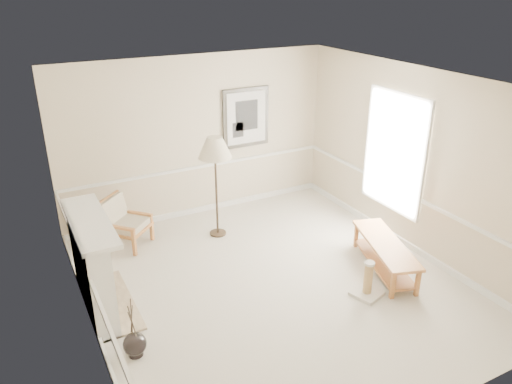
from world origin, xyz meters
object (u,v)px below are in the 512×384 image
armchair (122,220)px  bench (385,252)px  floor_vase (135,345)px  floor_lamp (215,150)px  scratching_post (368,285)px

armchair → bench: size_ratio=0.55×
floor_vase → armchair: (0.55, 2.70, 0.29)m
floor_vase → armchair: 2.77m
floor_lamp → scratching_post: 3.15m
floor_vase → floor_lamp: floor_lamp is taller
armchair → floor_lamp: size_ratio=0.52×
bench → scratching_post: size_ratio=3.13×
armchair → bench: bearing=-81.8°
armchair → scratching_post: armchair is taller
floor_lamp → scratching_post: floor_lamp is taller
floor_vase → bench: floor_vase is taller
floor_vase → scratching_post: size_ratio=1.53×
floor_lamp → bench: floor_lamp is taller
floor_vase → bench: 3.84m
floor_vase → floor_lamp: 3.38m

